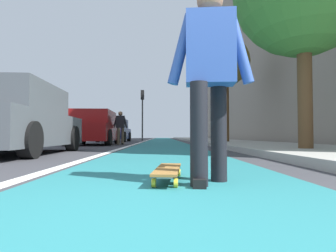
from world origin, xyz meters
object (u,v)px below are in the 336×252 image
Objects in this scene: skater_person at (210,71)px; parked_car_far at (114,131)px; parked_car_near at (13,121)px; parked_car_mid at (94,129)px; traffic_light at (142,106)px; street_tree_mid at (225,63)px; pedestrian_distant at (120,126)px; skateboard at (168,170)px.

parked_car_far is at bearing 12.26° from skater_person.
parked_car_near is 1.01× the size of parked_car_mid.
street_tree_mid reaches higher than traffic_light.
skater_person is 21.69m from traffic_light.
parked_car_near is 0.97× the size of traffic_light.
traffic_light is at bearing -17.31° from parked_car_far.
parked_car_near is at bearing 168.74° from pedestrian_distant.
traffic_light is at bearing 5.51° from skater_person.
parked_car_near is (3.60, 3.24, 0.62)m from skateboard.
pedestrian_distant is (10.18, 1.93, 0.76)m from skateboard.
traffic_light reaches higher than parked_car_far.
skater_person is 11.51m from street_tree_mid.
traffic_light reaches higher than parked_car_near.
pedestrian_distant is (-11.17, 0.20, -2.10)m from traffic_light.
street_tree_mid is (-5.76, -6.20, 3.14)m from parked_car_far.
parked_car_far is at bearing 1.71° from parked_car_mid.
traffic_light is 11.37m from pedestrian_distant.
skateboard is at bearing -168.79° from parked_car_far.
parked_car_far is at bearing 11.21° from skateboard.
parked_car_near is at bearing 41.98° from skateboard.
traffic_light is (21.50, 2.08, 2.02)m from skater_person.
pedestrian_distant is (-6.26, -1.33, 0.14)m from parked_car_far.
skater_person is 1.09× the size of pedestrian_distant.
pedestrian_distant is (-0.50, 4.87, -3.00)m from street_tree_mid.
traffic_light is at bearing 23.65° from street_tree_mid.
street_tree_mid is (-10.67, -4.67, 0.90)m from traffic_light.
parked_car_mid is 6.81m from street_tree_mid.
traffic_light reaches higher than parked_car_mid.
pedestrian_distant is at bearing 95.86° from street_tree_mid.
parked_car_far is 6.40m from pedestrian_distant.
traffic_light is (4.91, -1.53, 2.24)m from parked_car_far.
pedestrian_distant is at bearing 12.40° from skater_person.
traffic_light reaches higher than skater_person.
parked_car_near is 2.77× the size of pedestrian_distant.
skateboard is 11.70m from street_tree_mid.
traffic_light is (21.35, 1.73, 2.86)m from skateboard.
skater_person reaches higher than pedestrian_distant.
skater_person reaches higher than skateboard.
street_tree_mid is at bearing -13.49° from skater_person.
street_tree_mid is at bearing -15.41° from skateboard.
traffic_light is (17.76, -1.51, 2.24)m from parked_car_near.
street_tree_mid reaches higher than pedestrian_distant.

